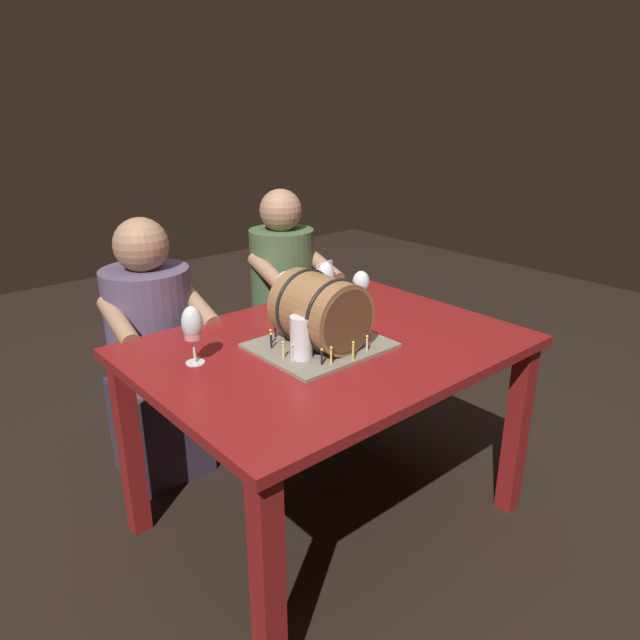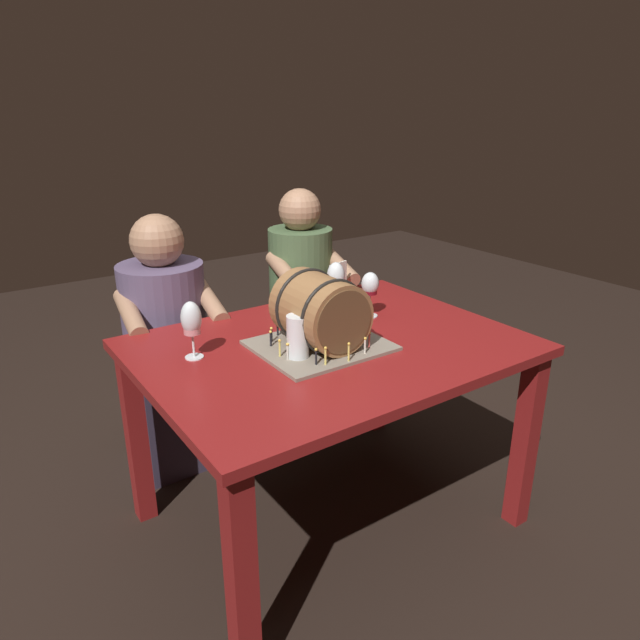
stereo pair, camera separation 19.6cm
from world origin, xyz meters
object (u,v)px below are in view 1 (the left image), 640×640
at_px(barrel_cake, 320,314).
at_px(wine_glass_white, 326,278).
at_px(person_seated_left, 154,361).
at_px(wine_glass_amber, 286,288).
at_px(wine_glass_red, 361,285).
at_px(person_seated_right, 284,324).
at_px(beer_pint, 301,341).
at_px(wine_glass_rose, 192,326).
at_px(dining_table, 329,370).
at_px(menu_card, 325,281).

xyz_separation_m(barrel_cake, wine_glass_white, (0.27, 0.28, 0.01)).
bearing_deg(person_seated_left, wine_glass_amber, -46.36).
bearing_deg(wine_glass_red, person_seated_right, 84.59).
relative_size(wine_glass_white, person_seated_left, 0.18).
bearing_deg(wine_glass_red, beer_pint, -157.39).
bearing_deg(wine_glass_rose, person_seated_left, 79.56).
height_order(barrel_cake, wine_glass_red, barrel_cake).
xyz_separation_m(dining_table, beer_pint, (-0.17, -0.06, 0.18)).
xyz_separation_m(beer_pint, menu_card, (0.49, 0.44, 0.01)).
bearing_deg(wine_glass_white, person_seated_left, 140.91).
distance_m(wine_glass_white, wine_glass_rose, 0.67).
height_order(beer_pint, menu_card, menu_card).
bearing_deg(wine_glass_red, wine_glass_rose, 178.39).
bearing_deg(wine_glass_white, person_seated_right, 74.56).
distance_m(wine_glass_red, person_seated_left, 0.93).
distance_m(menu_card, person_seated_left, 0.80).
relative_size(wine_glass_rose, menu_card, 1.23).
relative_size(dining_table, person_seated_right, 1.11).
xyz_separation_m(dining_table, menu_card, (0.31, 0.38, 0.19)).
height_order(wine_glass_amber, beer_pint, wine_glass_amber).
height_order(wine_glass_rose, person_seated_left, person_seated_left).
bearing_deg(beer_pint, menu_card, 42.10).
distance_m(dining_table, person_seated_left, 0.81).
height_order(dining_table, person_seated_right, person_seated_right).
bearing_deg(wine_glass_red, barrel_cake, -156.96).
bearing_deg(wine_glass_amber, menu_card, 15.32).
distance_m(barrel_cake, beer_pint, 0.14).
relative_size(dining_table, menu_card, 8.21).
relative_size(dining_table, wine_glass_amber, 7.07).
bearing_deg(wine_glass_amber, wine_glass_red, -36.45).
relative_size(barrel_cake, beer_pint, 2.79).
bearing_deg(wine_glass_amber, beer_pint, -121.03).
bearing_deg(dining_table, person_seated_left, 115.46).
distance_m(barrel_cake, wine_glass_red, 0.37).
distance_m(wine_glass_red, beer_pint, 0.50).
xyz_separation_m(wine_glass_amber, person_seated_left, (-0.39, 0.41, -0.34)).
xyz_separation_m(dining_table, wine_glass_rose, (-0.45, 0.15, 0.24)).
bearing_deg(wine_glass_rose, wine_glass_white, 9.50).
height_order(wine_glass_white, person_seated_left, person_seated_left).
distance_m(wine_glass_amber, wine_glass_white, 0.17).
relative_size(wine_glass_amber, person_seated_right, 0.16).
height_order(wine_glass_amber, wine_glass_white, wine_glass_white).
xyz_separation_m(wine_glass_white, beer_pint, (-0.39, -0.32, -0.06)).
xyz_separation_m(dining_table, wine_glass_amber, (0.05, 0.31, 0.23)).
distance_m(dining_table, menu_card, 0.53).
bearing_deg(dining_table, wine_glass_amber, 81.16).
relative_size(barrel_cake, wine_glass_amber, 2.33).
bearing_deg(barrel_cake, beer_pint, -158.59).
xyz_separation_m(wine_glass_amber, wine_glass_red, (0.24, -0.18, 0.01)).
bearing_deg(wine_glass_amber, barrel_cake, -107.33).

